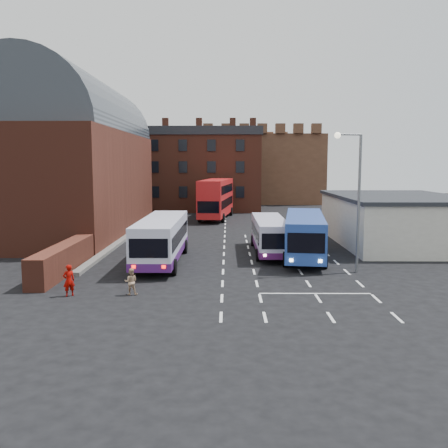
{
  "coord_description": "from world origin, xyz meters",
  "views": [
    {
      "loc": [
        0.31,
        -29.22,
        6.94
      ],
      "look_at": [
        0.0,
        10.0,
        2.2
      ],
      "focal_mm": 40.0,
      "sensor_mm": 36.0,
      "label": 1
    }
  ],
  "objects_px": {
    "bus_white_outbound": "(162,236)",
    "pedestrian_red": "(69,280)",
    "bus_blue": "(305,233)",
    "bus_red_double": "(216,198)",
    "bus_white_inbound": "(270,233)",
    "pedestrian_beige": "(131,282)",
    "street_lamp": "(355,189)"
  },
  "relations": [
    {
      "from": "pedestrian_beige",
      "to": "bus_white_outbound",
      "type": "bearing_deg",
      "value": -97.89
    },
    {
      "from": "bus_red_double",
      "to": "street_lamp",
      "type": "distance_m",
      "value": 32.77
    },
    {
      "from": "bus_red_double",
      "to": "pedestrian_red",
      "type": "relative_size",
      "value": 7.52
    },
    {
      "from": "street_lamp",
      "to": "pedestrian_red",
      "type": "distance_m",
      "value": 17.96
    },
    {
      "from": "bus_blue",
      "to": "pedestrian_red",
      "type": "relative_size",
      "value": 7.06
    },
    {
      "from": "pedestrian_red",
      "to": "bus_blue",
      "type": "bearing_deg",
      "value": -174.89
    },
    {
      "from": "bus_white_inbound",
      "to": "bus_blue",
      "type": "distance_m",
      "value": 3.01
    },
    {
      "from": "bus_white_outbound",
      "to": "pedestrian_red",
      "type": "bearing_deg",
      "value": -111.93
    },
    {
      "from": "bus_red_double",
      "to": "pedestrian_beige",
      "type": "xyz_separation_m",
      "value": [
        -3.67,
        -36.84,
        -1.93
      ]
    },
    {
      "from": "bus_white_outbound",
      "to": "pedestrian_beige",
      "type": "height_order",
      "value": "bus_white_outbound"
    },
    {
      "from": "bus_white_inbound",
      "to": "bus_blue",
      "type": "bearing_deg",
      "value": 143.9
    },
    {
      "from": "bus_white_inbound",
      "to": "pedestrian_beige",
      "type": "height_order",
      "value": "bus_white_inbound"
    },
    {
      "from": "street_lamp",
      "to": "pedestrian_beige",
      "type": "height_order",
      "value": "street_lamp"
    },
    {
      "from": "bus_blue",
      "to": "street_lamp",
      "type": "relative_size",
      "value": 1.34
    },
    {
      "from": "bus_red_double",
      "to": "pedestrian_red",
      "type": "distance_m",
      "value": 37.81
    },
    {
      "from": "bus_white_outbound",
      "to": "bus_blue",
      "type": "relative_size",
      "value": 0.97
    },
    {
      "from": "bus_white_outbound",
      "to": "bus_white_inbound",
      "type": "distance_m",
      "value": 8.73
    },
    {
      "from": "pedestrian_red",
      "to": "pedestrian_beige",
      "type": "bearing_deg",
      "value": 152.2
    },
    {
      "from": "pedestrian_red",
      "to": "pedestrian_beige",
      "type": "distance_m",
      "value": 3.23
    },
    {
      "from": "street_lamp",
      "to": "bus_white_inbound",
      "type": "bearing_deg",
      "value": 124.43
    },
    {
      "from": "bus_blue",
      "to": "pedestrian_red",
      "type": "height_order",
      "value": "bus_blue"
    },
    {
      "from": "bus_blue",
      "to": "pedestrian_beige",
      "type": "relative_size",
      "value": 8.35
    },
    {
      "from": "bus_red_double",
      "to": "bus_white_inbound",
      "type": "bearing_deg",
      "value": 107.98
    },
    {
      "from": "bus_blue",
      "to": "bus_white_outbound",
      "type": "bearing_deg",
      "value": 18.33
    },
    {
      "from": "bus_white_outbound",
      "to": "pedestrian_red",
      "type": "distance_m",
      "value": 9.88
    },
    {
      "from": "street_lamp",
      "to": "pedestrian_beige",
      "type": "relative_size",
      "value": 6.23
    },
    {
      "from": "bus_white_outbound",
      "to": "pedestrian_red",
      "type": "xyz_separation_m",
      "value": [
        -3.71,
        -9.1,
        -1.01
      ]
    },
    {
      "from": "bus_white_inbound",
      "to": "pedestrian_red",
      "type": "xyz_separation_m",
      "value": [
        -11.63,
        -12.78,
        -0.76
      ]
    },
    {
      "from": "bus_blue",
      "to": "pedestrian_beige",
      "type": "xyz_separation_m",
      "value": [
        -10.85,
        -10.73,
        -1.16
      ]
    },
    {
      "from": "bus_white_inbound",
      "to": "bus_white_outbound",
      "type": "bearing_deg",
      "value": 24.54
    },
    {
      "from": "bus_red_double",
      "to": "pedestrian_red",
      "type": "height_order",
      "value": "bus_red_double"
    },
    {
      "from": "street_lamp",
      "to": "pedestrian_beige",
      "type": "xyz_separation_m",
      "value": [
        -13.14,
        -5.59,
        -4.65
      ]
    }
  ]
}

